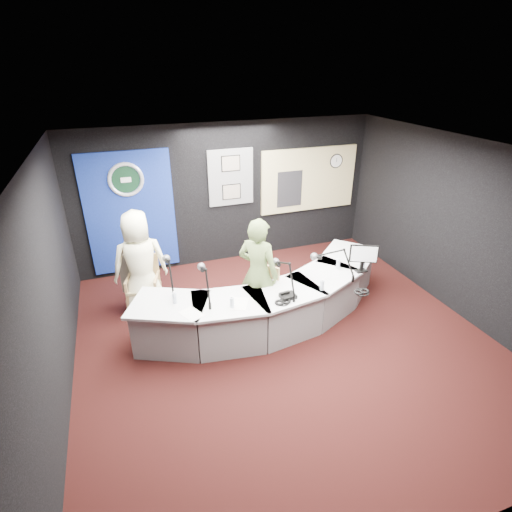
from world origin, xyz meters
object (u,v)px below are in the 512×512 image
object	(u,v)px
armchair_left	(143,285)
person_woman	(258,274)
broadcast_desk	(270,302)
armchair_right	(258,296)
person_man	(140,264)

from	to	relation	value
armchair_left	person_woman	size ratio (longest dim) A/B	0.54
broadcast_desk	armchair_right	bearing A→B (deg)	165.08
armchair_left	armchair_right	size ratio (longest dim) A/B	0.97
armchair_left	person_man	xyz separation A→B (m)	(0.00, 0.00, 0.40)
armchair_left	armchair_right	world-z (taller)	armchair_right
armchair_left	person_woman	world-z (taller)	person_woman
person_woman	armchair_right	bearing A→B (deg)	-0.00
armchair_left	armchair_right	bearing A→B (deg)	-14.46
person_man	armchair_left	bearing A→B (deg)	180.00
person_man	person_woman	size ratio (longest dim) A/B	0.99
broadcast_desk	person_man	bearing A→B (deg)	151.36
armchair_left	person_man	world-z (taller)	person_man
broadcast_desk	armchair_left	world-z (taller)	armchair_left
person_man	armchair_right	bearing A→B (deg)	146.76
armchair_right	broadcast_desk	bearing A→B (deg)	37.58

